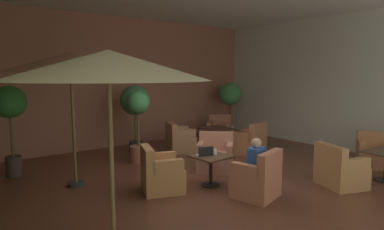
{
  "coord_description": "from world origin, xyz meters",
  "views": [
    {
      "loc": [
        -4.28,
        -5.16,
        2.23
      ],
      "look_at": [
        0.0,
        0.43,
        1.36
      ],
      "focal_mm": 30.66,
      "sensor_mm": 36.0,
      "label": 1
    }
  ],
  "objects_px": {
    "armchair_front_left_north": "(215,157)",
    "patron_blue_shirt": "(256,158)",
    "open_laptop": "(205,153)",
    "patio_umbrella_tall_red": "(109,66)",
    "potted_tree_mid_left": "(138,118)",
    "armchair_front_right_east": "(376,154)",
    "armchair_mid_center_east": "(219,131)",
    "iced_drink_cup": "(215,152)",
    "armchair_front_left_south": "(258,180)",
    "cafe_table_front_left": "(211,162)",
    "armchair_front_right_south": "(340,171)",
    "armchair_mid_center_north": "(250,142)",
    "patio_umbrella_center_beige": "(71,63)",
    "armchair_mid_center_south": "(180,140)",
    "potted_tree_left_corner": "(10,110)",
    "potted_tree_mid_right": "(230,97)",
    "potted_tree_right_corner": "(135,104)",
    "cafe_table_mid_center": "(216,132)"
  },
  "relations": [
    {
      "from": "armchair_mid_center_north",
      "to": "iced_drink_cup",
      "type": "relative_size",
      "value": 8.66
    },
    {
      "from": "armchair_mid_center_north",
      "to": "potted_tree_right_corner",
      "type": "height_order",
      "value": "potted_tree_right_corner"
    },
    {
      "from": "patio_umbrella_center_beige",
      "to": "armchair_mid_center_east",
      "type": "bearing_deg",
      "value": 16.91
    },
    {
      "from": "armchair_front_right_east",
      "to": "open_laptop",
      "type": "height_order",
      "value": "armchair_front_right_east"
    },
    {
      "from": "iced_drink_cup",
      "to": "patron_blue_shirt",
      "type": "bearing_deg",
      "value": -81.71
    },
    {
      "from": "armchair_front_left_north",
      "to": "armchair_front_left_south",
      "type": "height_order",
      "value": "armchair_front_left_south"
    },
    {
      "from": "armchair_front_left_north",
      "to": "open_laptop",
      "type": "distance_m",
      "value": 1.14
    },
    {
      "from": "armchair_front_right_south",
      "to": "armchair_mid_center_north",
      "type": "bearing_deg",
      "value": 78.54
    },
    {
      "from": "armchair_mid_center_south",
      "to": "potted_tree_left_corner",
      "type": "bearing_deg",
      "value": 176.36
    },
    {
      "from": "armchair_mid_center_south",
      "to": "potted_tree_right_corner",
      "type": "xyz_separation_m",
      "value": [
        -1.09,
        0.63,
        1.07
      ]
    },
    {
      "from": "patio_umbrella_tall_red",
      "to": "patron_blue_shirt",
      "type": "height_order",
      "value": "patio_umbrella_tall_red"
    },
    {
      "from": "open_laptop",
      "to": "potted_tree_right_corner",
      "type": "bearing_deg",
      "value": 85.49
    },
    {
      "from": "armchair_mid_center_south",
      "to": "potted_tree_right_corner",
      "type": "bearing_deg",
      "value": 150.11
    },
    {
      "from": "cafe_table_front_left",
      "to": "iced_drink_cup",
      "type": "distance_m",
      "value": 0.22
    },
    {
      "from": "potted_tree_mid_right",
      "to": "potted_tree_right_corner",
      "type": "distance_m",
      "value": 3.94
    },
    {
      "from": "cafe_table_front_left",
      "to": "armchair_mid_center_east",
      "type": "height_order",
      "value": "armchair_mid_center_east"
    },
    {
      "from": "armchair_front_right_south",
      "to": "open_laptop",
      "type": "xyz_separation_m",
      "value": [
        -2.13,
        1.64,
        0.35
      ]
    },
    {
      "from": "potted_tree_left_corner",
      "to": "armchair_front_left_north",
      "type": "bearing_deg",
      "value": -32.54
    },
    {
      "from": "patio_umbrella_tall_red",
      "to": "potted_tree_mid_left",
      "type": "xyz_separation_m",
      "value": [
        2.23,
        3.45,
        -1.19
      ]
    },
    {
      "from": "cafe_table_mid_center",
      "to": "potted_tree_mid_left",
      "type": "relative_size",
      "value": 0.45
    },
    {
      "from": "potted_tree_mid_right",
      "to": "iced_drink_cup",
      "type": "height_order",
      "value": "potted_tree_mid_right"
    },
    {
      "from": "potted_tree_left_corner",
      "to": "open_laptop",
      "type": "height_order",
      "value": "potted_tree_left_corner"
    },
    {
      "from": "armchair_front_right_south",
      "to": "potted_tree_right_corner",
      "type": "distance_m",
      "value": 5.51
    },
    {
      "from": "cafe_table_front_left",
      "to": "patio_umbrella_center_beige",
      "type": "height_order",
      "value": "patio_umbrella_center_beige"
    },
    {
      "from": "armchair_front_right_east",
      "to": "potted_tree_left_corner",
      "type": "xyz_separation_m",
      "value": [
        -7.13,
        4.51,
        1.15
      ]
    },
    {
      "from": "armchair_front_right_south",
      "to": "armchair_mid_center_north",
      "type": "height_order",
      "value": "armchair_mid_center_north"
    },
    {
      "from": "armchair_mid_center_east",
      "to": "iced_drink_cup",
      "type": "distance_m",
      "value": 4.5
    },
    {
      "from": "armchair_mid_center_east",
      "to": "iced_drink_cup",
      "type": "height_order",
      "value": "armchair_mid_center_east"
    },
    {
      "from": "armchair_front_left_north",
      "to": "patron_blue_shirt",
      "type": "xyz_separation_m",
      "value": [
        -0.49,
        -1.67,
        0.4
      ]
    },
    {
      "from": "patio_umbrella_tall_red",
      "to": "iced_drink_cup",
      "type": "distance_m",
      "value": 3.27
    },
    {
      "from": "armchair_front_left_south",
      "to": "open_laptop",
      "type": "height_order",
      "value": "armchair_front_left_south"
    },
    {
      "from": "iced_drink_cup",
      "to": "armchair_mid_center_south",
      "type": "bearing_deg",
      "value": 68.16
    },
    {
      "from": "patio_umbrella_center_beige",
      "to": "armchair_mid_center_north",
      "type": "bearing_deg",
      "value": -3.27
    },
    {
      "from": "armchair_mid_center_east",
      "to": "iced_drink_cup",
      "type": "relative_size",
      "value": 9.91
    },
    {
      "from": "armchair_mid_center_east",
      "to": "potted_tree_mid_left",
      "type": "height_order",
      "value": "potted_tree_mid_left"
    },
    {
      "from": "patio_umbrella_center_beige",
      "to": "open_laptop",
      "type": "distance_m",
      "value": 3.15
    },
    {
      "from": "patio_umbrella_tall_red",
      "to": "cafe_table_front_left",
      "type": "bearing_deg",
      "value": 21.29
    },
    {
      "from": "armchair_front_left_north",
      "to": "potted_tree_right_corner",
      "type": "xyz_separation_m",
      "value": [
        -0.59,
        2.77,
        1.07
      ]
    },
    {
      "from": "armchair_front_left_south",
      "to": "iced_drink_cup",
      "type": "relative_size",
      "value": 8.16
    },
    {
      "from": "armchair_front_right_east",
      "to": "patio_umbrella_tall_red",
      "type": "xyz_separation_m",
      "value": [
        -6.62,
        0.4,
        2.02
      ]
    },
    {
      "from": "armchair_front_left_south",
      "to": "open_laptop",
      "type": "bearing_deg",
      "value": 110.03
    },
    {
      "from": "armchair_front_left_south",
      "to": "patron_blue_shirt",
      "type": "height_order",
      "value": "patron_blue_shirt"
    },
    {
      "from": "potted_tree_right_corner",
      "to": "armchair_front_left_north",
      "type": "bearing_deg",
      "value": -78.0
    },
    {
      "from": "patio_umbrella_center_beige",
      "to": "open_laptop",
      "type": "relative_size",
      "value": 7.12
    },
    {
      "from": "armchair_front_left_south",
      "to": "patron_blue_shirt",
      "type": "bearing_deg",
      "value": 104.91
    },
    {
      "from": "cafe_table_front_left",
      "to": "patio_umbrella_tall_red",
      "type": "distance_m",
      "value": 3.28
    },
    {
      "from": "armchair_mid_center_south",
      "to": "potted_tree_left_corner",
      "type": "distance_m",
      "value": 4.44
    },
    {
      "from": "cafe_table_mid_center",
      "to": "open_laptop",
      "type": "relative_size",
      "value": 2.19
    },
    {
      "from": "open_laptop",
      "to": "armchair_front_left_north",
      "type": "bearing_deg",
      "value": 37.72
    },
    {
      "from": "armchair_front_left_north",
      "to": "patio_umbrella_center_beige",
      "type": "xyz_separation_m",
      "value": [
        -2.91,
        0.93,
        2.13
      ]
    }
  ]
}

